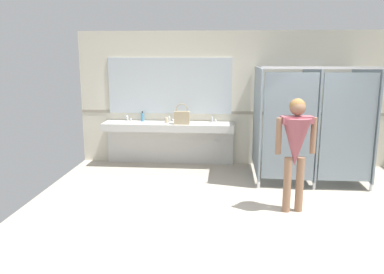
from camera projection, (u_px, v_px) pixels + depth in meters
The scene contains 11 objects.
ground_plane at pixel (283, 226), 5.25m from camera, with size 7.47×6.36×0.10m, color #B2A899.
wall_back at pixel (265, 99), 7.83m from camera, with size 7.47×0.12×2.65m, color beige.
wall_back_tile_band at pixel (265, 113), 7.83m from camera, with size 7.47×0.01×0.06m, color #9E937F.
vanity_counter at pixel (169, 134), 7.88m from camera, with size 2.57×0.52×0.99m.
mirror_panel at pixel (170, 86), 7.87m from camera, with size 2.47×0.02×1.11m, color silver.
bathroom_stalls at pixel (311, 122), 6.82m from camera, with size 1.89×1.54×2.01m.
person_standing at pixel (296, 142), 5.43m from camera, with size 0.56×0.46×1.61m.
handbag at pixel (182, 117), 7.57m from camera, with size 0.30×0.10×0.40m.
soap_dispenser at pixel (143, 117), 7.93m from camera, with size 0.07×0.07×0.20m.
paper_cup at pixel (167, 121), 7.71m from camera, with size 0.07×0.07×0.10m, color beige.
floor_drain_cover at pixel (318, 228), 5.06m from camera, with size 0.14×0.14×0.01m, color #B7BABF.
Camera 1 is at (-0.79, -4.98, 2.19)m, focal length 36.94 mm.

